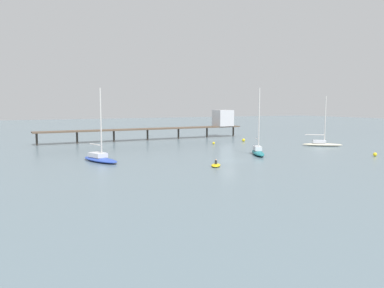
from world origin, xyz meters
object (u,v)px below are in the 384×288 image
Objects in this scene: sailboat_teal at (258,151)px; sailboat_cream at (322,143)px; mooring_buoy_mid at (375,154)px; mooring_buoy_near at (244,140)px; pier at (194,122)px; sailboat_blue at (100,158)px; mooring_buoy_outer at (214,143)px; dinghy_yellow at (216,165)px.

sailboat_cream is at bearing 14.62° from sailboat_teal.
sailboat_cream is at bearing 76.37° from mooring_buoy_mid.
mooring_buoy_mid is 0.89× the size of mooring_buoy_near.
pier is 4.67× the size of sailboat_blue.
mooring_buoy_outer is at bearing 117.39° from mooring_buoy_mid.
mooring_buoy_near reaches higher than mooring_buoy_outer.
mooring_buoy_near is at bearing 22.96° from sailboat_blue.
pier is 48.85m from dinghy_yellow.
dinghy_yellow is at bearing -150.72° from sailboat_teal.
pier is 37.76m from sailboat_teal.
mooring_buoy_mid reaches higher than mooring_buoy_outer.
sailboat_teal is 15.56× the size of mooring_buoy_near.
dinghy_yellow is at bearing -112.89° from pier.
sailboat_teal reaches higher than dinghy_yellow.
sailboat_blue reaches higher than mooring_buoy_outer.
sailboat_blue is 20.47× the size of mooring_buoy_outer.
sailboat_teal is (-22.25, -5.80, 0.11)m from sailboat_cream.
pier is 79.36× the size of mooring_buoy_mid.
sailboat_cream is at bearing -35.23° from mooring_buoy_outer.
mooring_buoy_mid is at bearing -75.14° from pier.
sailboat_blue is 19.59m from dinghy_yellow.
sailboat_blue is 0.97× the size of sailboat_teal.
mooring_buoy_mid is at bearing -6.24° from dinghy_yellow.
mooring_buoy_mid is (12.82, -48.30, -4.09)m from pier.
mooring_buoy_mid is (31.74, -3.47, 0.16)m from dinghy_yellow.
pier is at bearing 81.84° from sailboat_teal.
sailboat_teal is 25.31m from mooring_buoy_near.
mooring_buoy_near is at bearing 61.63° from sailboat_teal.
sailboat_teal is 17.49× the size of mooring_buoy_mid.
sailboat_cream is at bearing -61.69° from pier.
sailboat_cream reaches higher than mooring_buoy_outer.
dinghy_yellow reaches higher than mooring_buoy_mid.
pier is at bearing 104.86° from mooring_buoy_mid.
sailboat_cream reaches higher than mooring_buoy_mid.
sailboat_cream reaches higher than pier.
sailboat_cream is 3.41× the size of dinghy_yellow.
sailboat_cream is 14.10× the size of mooring_buoy_near.
mooring_buoy_near is (12.02, 22.26, -0.39)m from sailboat_teal.
sailboat_cream is 24.81m from mooring_buoy_outer.
sailboat_blue is 33.96m from mooring_buoy_outer.
pier is 16.86m from mooring_buoy_near.
sailboat_cream is (50.73, 0.70, 0.01)m from sailboat_blue.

